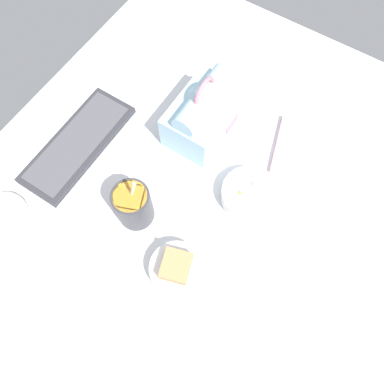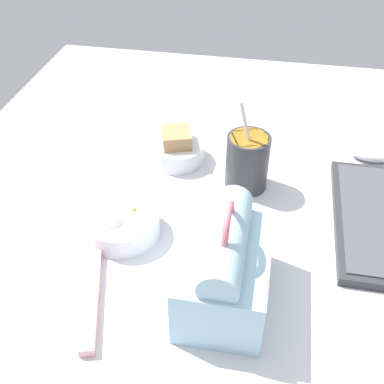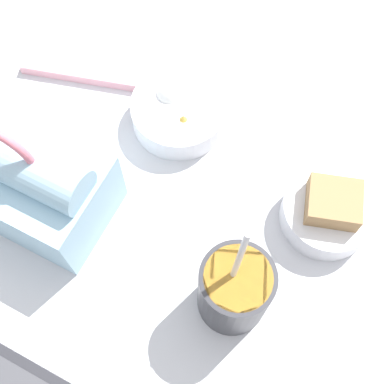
# 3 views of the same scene
# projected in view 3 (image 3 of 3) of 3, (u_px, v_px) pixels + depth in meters

# --- Properties ---
(desk_surface) EXTENTS (1.40, 1.10, 0.02)m
(desk_surface) POSITION_uv_depth(u_px,v_px,m) (215.00, 214.00, 0.74)
(desk_surface) COLOR silver
(desk_surface) RESTS_ON ground
(lunch_bag) EXTENTS (0.21, 0.13, 0.19)m
(lunch_bag) POSITION_uv_depth(u_px,v_px,m) (26.00, 180.00, 0.67)
(lunch_bag) COLOR #9EC6DB
(lunch_bag) RESTS_ON desk_surface
(soup_cup) EXTENTS (0.09, 0.09, 0.20)m
(soup_cup) POSITION_uv_depth(u_px,v_px,m) (235.00, 290.00, 0.62)
(soup_cup) COLOR #333338
(soup_cup) RESTS_ON desk_surface
(bento_bowl_sandwich) EXTENTS (0.12, 0.12, 0.07)m
(bento_bowl_sandwich) POSITION_uv_depth(u_px,v_px,m) (328.00, 211.00, 0.70)
(bento_bowl_sandwich) COLOR silver
(bento_bowl_sandwich) RESTS_ON desk_surface
(bento_bowl_snacks) EXTENTS (0.14, 0.14, 0.06)m
(bento_bowl_snacks) POSITION_uv_depth(u_px,v_px,m) (179.00, 112.00, 0.77)
(bento_bowl_snacks) COLOR silver
(bento_bowl_snacks) RESTS_ON desk_surface
(chopstick_case) EXTENTS (0.20, 0.08, 0.02)m
(chopstick_case) POSITION_uv_depth(u_px,v_px,m) (87.00, 75.00, 0.81)
(chopstick_case) COLOR pink
(chopstick_case) RESTS_ON desk_surface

